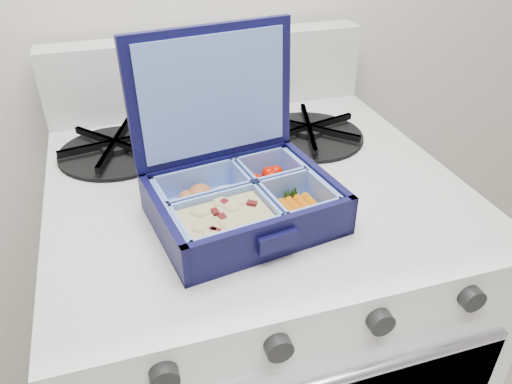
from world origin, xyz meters
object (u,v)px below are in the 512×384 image
object	(u,v)px
fork	(247,164)
burner_grate	(308,130)
stove	(251,364)
bento_box	(244,203)

from	to	relation	value
fork	burner_grate	bearing A→B (deg)	45.30
fork	stove	bearing A→B (deg)	-78.90
stove	fork	world-z (taller)	fork
stove	burner_grate	world-z (taller)	burner_grate
bento_box	fork	world-z (taller)	bento_box
bento_box	burner_grate	distance (m)	0.25
stove	bento_box	size ratio (longest dim) A/B	3.94
burner_grate	fork	xyz separation A→B (m)	(-0.12, -0.06, -0.01)
fork	bento_box	bearing A→B (deg)	-89.14
bento_box	burner_grate	xyz separation A→B (m)	(0.16, 0.19, -0.01)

